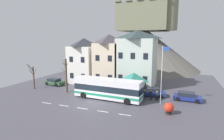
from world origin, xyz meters
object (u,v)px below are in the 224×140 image
at_px(townhouse_01, 109,60).
at_px(pedestrian_02, 157,95).
at_px(parked_car_02, 187,96).
at_px(public_bench, 125,88).
at_px(bus_shelter, 134,77).
at_px(flagpole, 162,71).
at_px(harbour_buoy, 169,108).
at_px(pedestrian_01, 151,95).
at_px(townhouse_00, 84,60).
at_px(bare_tree_01, 66,75).
at_px(pedestrian_00, 144,94).
at_px(hilltop_castle, 144,45).
at_px(transit_bus, 108,89).
at_px(townhouse_02, 137,59).
at_px(bare_tree_00, 33,76).
at_px(parked_car_00, 153,92).
at_px(parked_car_01, 55,82).

relative_size(townhouse_01, pedestrian_02, 6.91).
height_order(parked_car_02, public_bench, parked_car_02).
relative_size(townhouse_01, bus_shelter, 2.69).
distance_m(bus_shelter, flagpole, 5.71).
bearing_deg(harbour_buoy, parked_car_02, 70.60).
distance_m(pedestrian_01, pedestrian_02, 0.89).
relative_size(townhouse_00, parked_car_02, 2.29).
bearing_deg(bare_tree_01, pedestrian_01, 3.82).
xyz_separation_m(townhouse_00, pedestrian_00, (14.66, -7.56, -3.79)).
bearing_deg(townhouse_00, flagpole, -25.83).
bearing_deg(pedestrian_01, parked_car_02, 18.52).
bearing_deg(hilltop_castle, transit_bus, -88.62).
distance_m(townhouse_02, bare_tree_00, 20.07).
bearing_deg(parked_car_00, pedestrian_02, -69.92).
bearing_deg(bus_shelter, townhouse_02, 98.93).
relative_size(hilltop_castle, bare_tree_01, 5.68).
bearing_deg(parked_car_01, transit_bus, -13.08).
bearing_deg(parked_car_02, pedestrian_02, -156.71).
distance_m(parked_car_01, pedestrian_01, 20.22).
xyz_separation_m(townhouse_01, bus_shelter, (6.64, -5.50, -2.04)).
bearing_deg(pedestrian_00, parked_car_01, 171.67).
distance_m(parked_car_01, pedestrian_00, 19.27).
xyz_separation_m(hilltop_castle, parked_car_02, (12.41, -28.85, -6.87)).
bearing_deg(bare_tree_00, townhouse_01, 35.01).
relative_size(townhouse_02, bus_shelter, 2.89).
bearing_deg(flagpole, pedestrian_00, 162.97).
relative_size(townhouse_02, pedestrian_02, 7.42).
xyz_separation_m(townhouse_01, transit_bus, (3.37, -9.13, -3.51)).
relative_size(parked_car_00, harbour_buoy, 2.82).
bearing_deg(public_bench, transit_bus, -102.89).
bearing_deg(pedestrian_00, bare_tree_00, -177.18).
distance_m(parked_car_01, harbour_buoy, 24.12).
bearing_deg(pedestrian_01, townhouse_02, 117.96).
bearing_deg(parked_car_01, public_bench, 9.06).
bearing_deg(parked_car_01, parked_car_00, 3.96).
relative_size(townhouse_01, parked_car_01, 2.51).
xyz_separation_m(townhouse_02, pedestrian_02, (4.99, -7.62, -4.66)).
xyz_separation_m(pedestrian_00, public_bench, (-4.17, 3.75, -0.49)).
bearing_deg(pedestrian_00, hilltop_castle, 101.41).
relative_size(transit_bus, pedestrian_02, 7.36).
bearing_deg(bare_tree_01, parked_car_02, 7.81).
bearing_deg(bus_shelter, flagpole, -29.25).
height_order(pedestrian_02, bare_tree_01, bare_tree_01).
distance_m(pedestrian_00, bare_tree_00, 20.87).
height_order(townhouse_00, public_bench, townhouse_00).
relative_size(bus_shelter, pedestrian_02, 2.57).
distance_m(parked_car_01, public_bench, 14.93).
height_order(townhouse_01, harbour_buoy, townhouse_01).
bearing_deg(townhouse_00, hilltop_castle, 70.02).
relative_size(bus_shelter, flagpole, 0.46).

